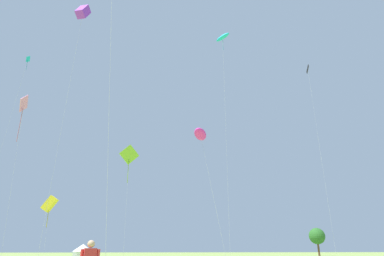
% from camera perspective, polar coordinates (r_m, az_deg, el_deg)
% --- Properties ---
extents(kite_lime_diamond, '(2.93, 1.82, 16.09)m').
position_cam_1_polar(kite_lime_diamond, '(49.43, -10.81, -4.78)').
color(kite_lime_diamond, '#99DB2D').
rests_on(kite_lime_diamond, ground).
extents(kite_yellow_box, '(2.63, 1.98, 10.34)m').
position_cam_1_polar(kite_yellow_box, '(63.43, -23.38, -11.96)').
color(kite_yellow_box, yellow).
rests_on(kite_yellow_box, ground).
extents(kite_cyan_diamond, '(2.63, 1.94, 36.46)m').
position_cam_1_polar(kite_cyan_diamond, '(70.51, -26.95, 8.80)').
color(kite_cyan_diamond, '#1EB7CC').
rests_on(kite_cyan_diamond, ground).
extents(kite_black_diamond, '(0.64, 2.20, 30.89)m').
position_cam_1_polar(kite_black_diamond, '(58.95, 19.47, 8.77)').
color(kite_black_diamond, black).
rests_on(kite_black_diamond, ground).
extents(kite_pink_diamond, '(1.57, 2.81, 18.44)m').
position_cam_1_polar(kite_pink_diamond, '(42.57, -27.12, 3.30)').
color(kite_pink_diamond, pink).
rests_on(kite_pink_diamond, ground).
extents(kite_cyan_parafoil, '(2.27, 3.02, 32.15)m').
position_cam_1_polar(kite_cyan_parafoil, '(51.89, 5.32, 15.28)').
color(kite_cyan_parafoil, '#1EB7CC').
rests_on(kite_cyan_parafoil, ground).
extents(kite_magenta_parafoil, '(3.50, 3.79, 14.01)m').
position_cam_1_polar(kite_magenta_parafoil, '(36.58, 1.45, -1.11)').
color(kite_magenta_parafoil, '#E02DA3').
rests_on(kite_magenta_parafoil, ground).
extents(kite_purple_box, '(1.59, 2.37, 28.85)m').
position_cam_1_polar(kite_purple_box, '(43.04, -18.32, 18.47)').
color(kite_purple_box, purple).
rests_on(kite_purple_box, ground).
extents(festival_tent_left, '(3.83, 3.83, 2.49)m').
position_cam_1_polar(festival_tent_left, '(70.17, -18.34, -19.40)').
color(festival_tent_left, white).
rests_on(festival_tent_left, ground).
extents(tree_distant_left, '(3.75, 3.75, 6.40)m').
position_cam_1_polar(tree_distant_left, '(88.05, 20.79, -17.08)').
color(tree_distant_left, brown).
rests_on(tree_distant_left, ground).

